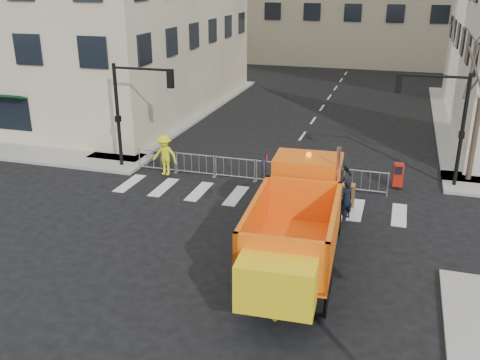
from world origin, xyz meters
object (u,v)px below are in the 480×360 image
(newspaper_box, at_px, (398,175))
(cop_b, at_px, (329,177))
(plow_truck, at_px, (298,221))
(cop_c, at_px, (339,177))
(cop_a, at_px, (346,199))
(worker, at_px, (165,155))

(newspaper_box, bearing_deg, cop_b, -159.09)
(plow_truck, relative_size, newspaper_box, 9.48)
(cop_b, xyz_separation_m, cop_c, (0.52, -0.26, 0.15))
(cop_a, height_order, cop_c, cop_c)
(cop_a, height_order, cop_b, cop_b)
(cop_b, bearing_deg, worker, 2.28)
(plow_truck, xyz_separation_m, newspaper_box, (3.11, 8.61, -1.08))
(plow_truck, height_order, cop_b, plow_truck)
(plow_truck, relative_size, cop_b, 6.18)
(worker, bearing_deg, cop_a, -9.97)
(cop_a, xyz_separation_m, worker, (-9.10, 2.28, 0.32))
(cop_c, relative_size, newspaper_box, 1.81)
(cop_c, distance_m, newspaper_box, 3.16)
(cop_a, bearing_deg, plow_truck, 39.16)
(plow_truck, distance_m, cop_b, 7.02)
(cop_b, bearing_deg, cop_a, 115.33)
(plow_truck, xyz_separation_m, worker, (-7.97, 6.86, -0.62))
(plow_truck, xyz_separation_m, cop_a, (1.13, 4.58, -0.94))
(plow_truck, height_order, cop_a, plow_truck)
(plow_truck, distance_m, newspaper_box, 9.21)
(newspaper_box, bearing_deg, cop_c, -150.42)
(worker, bearing_deg, plow_truck, -36.64)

